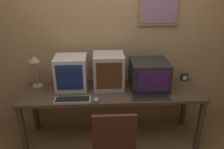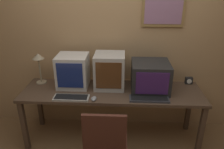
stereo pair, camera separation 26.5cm
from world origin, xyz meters
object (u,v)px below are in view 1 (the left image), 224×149
(desk_clock, at_px, (184,77))
(keyboard_main, at_px, (73,100))
(monitor_left, at_px, (71,72))
(monitor_center, at_px, (109,71))
(keyboard_side, at_px, (150,97))
(desk_lamp, at_px, (35,64))
(monitor_right, at_px, (149,75))
(mouse_near_keyboard, at_px, (96,100))

(desk_clock, bearing_deg, keyboard_main, -161.93)
(monitor_left, height_order, monitor_center, monitor_center)
(keyboard_main, relative_size, keyboard_side, 0.91)
(monitor_left, bearing_deg, desk_lamp, 172.69)
(desk_lamp, bearing_deg, keyboard_side, -15.28)
(desk_lamp, bearing_deg, monitor_right, -4.69)
(monitor_center, distance_m, desk_clock, 1.07)
(keyboard_main, bearing_deg, desk_clock, 18.07)
(monitor_right, xyz_separation_m, keyboard_main, (-0.94, -0.29, -0.17))
(monitor_left, relative_size, keyboard_side, 0.91)
(monitor_right, distance_m, desk_lamp, 1.44)
(monitor_center, xyz_separation_m, desk_clock, (1.05, 0.14, -0.17))
(keyboard_main, xyz_separation_m, desk_lamp, (-0.50, 0.41, 0.30))
(keyboard_side, bearing_deg, desk_lamp, 164.72)
(monitor_right, height_order, desk_clock, monitor_right)
(mouse_near_keyboard, height_order, desk_clock, desk_clock)
(monitor_left, height_order, keyboard_side, monitor_left)
(monitor_center, distance_m, keyboard_side, 0.61)
(desk_clock, bearing_deg, monitor_right, -160.35)
(monitor_left, xyz_separation_m, monitor_right, (0.98, -0.06, -0.03))
(monitor_right, relative_size, mouse_near_keyboard, 4.38)
(keyboard_side, bearing_deg, monitor_left, 161.10)
(mouse_near_keyboard, distance_m, desk_clock, 1.31)
(monitor_right, xyz_separation_m, mouse_near_keyboard, (-0.67, -0.31, -0.16))
(monitor_center, bearing_deg, desk_lamp, 176.26)
(keyboard_main, bearing_deg, desk_lamp, 140.69)
(monitor_center, xyz_separation_m, keyboard_main, (-0.43, -0.35, -0.21))
(monitor_right, bearing_deg, desk_lamp, 175.31)
(keyboard_side, distance_m, desk_clock, 0.73)
(mouse_near_keyboard, bearing_deg, monitor_center, 66.05)
(keyboard_side, relative_size, desk_clock, 4.88)
(monitor_center, bearing_deg, mouse_near_keyboard, -113.95)
(monitor_center, relative_size, monitor_right, 0.96)
(keyboard_side, distance_m, desk_lamp, 1.49)
(monitor_left, relative_size, monitor_center, 0.95)
(monitor_right, bearing_deg, monitor_left, 176.54)
(monitor_center, relative_size, mouse_near_keyboard, 4.19)
(monitor_center, distance_m, monitor_right, 0.51)
(keyboard_main, bearing_deg, monitor_right, 17.15)
(monitor_left, xyz_separation_m, mouse_near_keyboard, (0.31, -0.36, -0.19))
(monitor_center, xyz_separation_m, desk_lamp, (-0.93, 0.06, 0.09))
(monitor_center, bearing_deg, monitor_right, -6.41)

